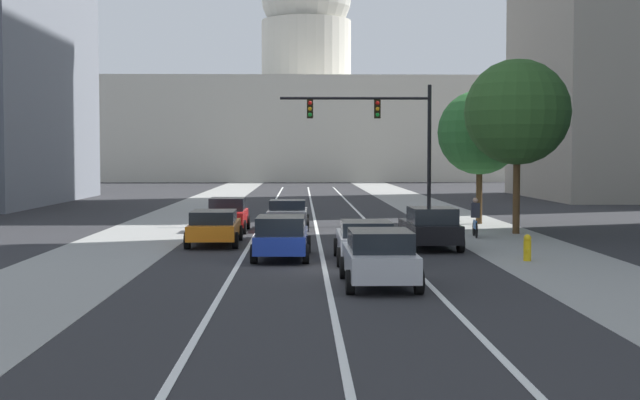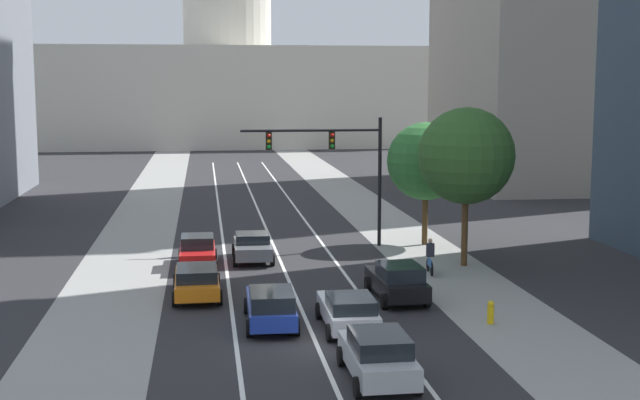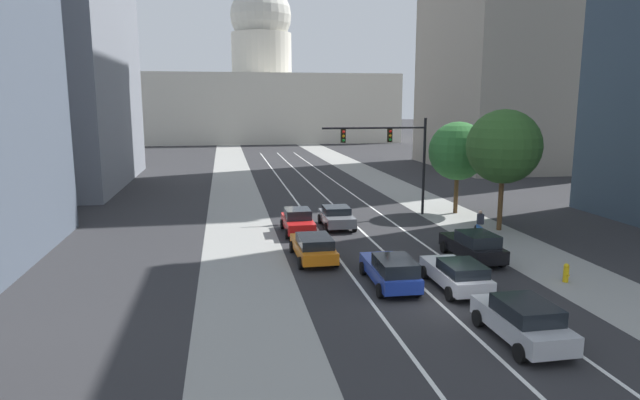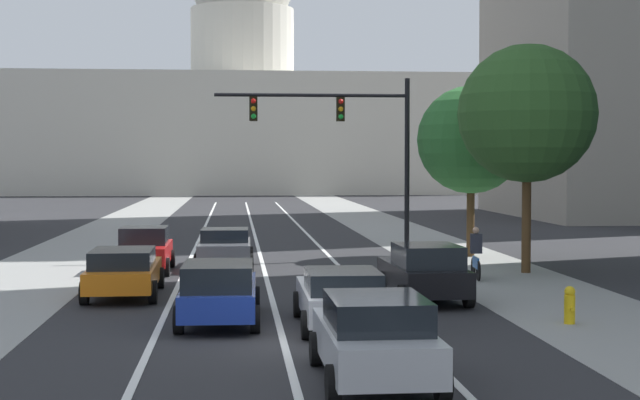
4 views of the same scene
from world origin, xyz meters
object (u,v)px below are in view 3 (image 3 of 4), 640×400
at_px(car_red, 298,221).
at_px(traffic_signal_mast, 394,148).
at_px(car_gray, 337,217).
at_px(car_white, 457,274).
at_px(street_tree_near_right, 458,151).
at_px(capitol_building, 262,97).
at_px(car_black, 473,246).
at_px(cyclist, 480,224).
at_px(car_orange, 313,247).
at_px(car_blue, 391,270).
at_px(street_tree_far_right, 504,147).
at_px(fire_hydrant, 566,273).
at_px(car_silver, 523,320).

xyz_separation_m(car_red, traffic_signal_mast, (7.70, 4.35, 4.24)).
bearing_deg(car_gray, car_white, -167.09).
bearing_deg(street_tree_near_right, capitol_building, 95.73).
relative_size(capitol_building, car_black, 11.91).
bearing_deg(street_tree_near_right, car_gray, -162.57).
bearing_deg(car_white, capitol_building, 1.10).
bearing_deg(car_gray, capitol_building, -0.04).
distance_m(car_white, cyclist, 10.34).
distance_m(car_orange, car_blue, 5.56).
distance_m(capitol_building, cyclist, 92.44).
distance_m(car_orange, street_tree_far_right, 14.80).
xyz_separation_m(capitol_building, street_tree_far_right, (9.01, -90.15, -3.92)).
height_order(capitol_building, car_red, capitol_building).
relative_size(car_red, fire_hydrant, 4.57).
xyz_separation_m(car_red, cyclist, (11.01, -3.10, 0.06)).
xyz_separation_m(traffic_signal_mast, fire_hydrant, (3.36, -16.16, -4.58)).
distance_m(fire_hydrant, cyclist, 8.72).
bearing_deg(fire_hydrant, street_tree_near_right, 84.35).
bearing_deg(car_orange, cyclist, -75.23).
relative_size(car_blue, fire_hydrant, 5.26).
height_order(capitol_building, car_blue, capitol_building).
bearing_deg(car_black, car_white, 144.66).
distance_m(capitol_building, car_gray, 87.94).
xyz_separation_m(street_tree_far_right, street_tree_near_right, (-0.54, 5.75, -0.78)).
bearing_deg(fire_hydrant, car_orange, 153.04).
bearing_deg(car_silver, car_blue, 23.03).
height_order(car_white, car_red, car_red).
distance_m(car_orange, car_black, 8.51).
bearing_deg(car_white, car_gray, 12.35).
distance_m(car_gray, cyclist, 9.27).
bearing_deg(car_black, cyclist, -31.36).
bearing_deg(car_gray, street_tree_near_right, -71.70).
relative_size(car_black, fire_hydrant, 5.06).
bearing_deg(traffic_signal_mast, car_orange, -126.16).
height_order(car_red, car_gray, car_red).
distance_m(capitol_building, car_black, 96.87).
bearing_deg(car_white, street_tree_near_right, -23.33).
xyz_separation_m(car_orange, street_tree_far_right, (13.19, 4.72, 4.76)).
relative_size(car_orange, fire_hydrant, 5.23).
bearing_deg(car_red, car_gray, -67.11).
height_order(car_silver, traffic_signal_mast, traffic_signal_mast).
bearing_deg(car_silver, street_tree_near_right, -18.61).
relative_size(car_black, street_tree_far_right, 0.58).
xyz_separation_m(car_silver, street_tree_far_right, (7.61, 15.94, 4.69)).
relative_size(traffic_signal_mast, street_tree_near_right, 1.13).
xyz_separation_m(car_orange, fire_hydrant, (11.06, -5.63, -0.28)).
distance_m(car_red, street_tree_near_right, 13.93).
height_order(capitol_building, car_orange, capitol_building).
bearing_deg(car_red, cyclist, -105.78).
bearing_deg(car_silver, car_gray, 7.99).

